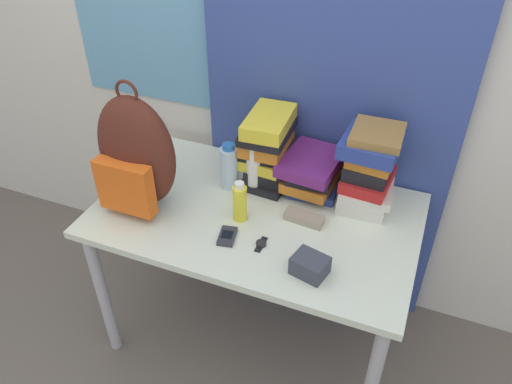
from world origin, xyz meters
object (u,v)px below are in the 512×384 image
(backpack, at_px, (136,156))
(book_stack_left, at_px, (268,148))
(water_bottle, at_px, (229,167))
(cell_phone, at_px, (227,236))
(wristwatch, at_px, (261,244))
(book_stack_right, at_px, (369,168))
(sports_bottle, at_px, (255,163))
(camera_pouch, at_px, (310,266))
(sunscreen_bottle, at_px, (240,202))
(book_stack_center, at_px, (313,172))
(sunglasses_case, at_px, (304,218))

(backpack, xyz_separation_m, book_stack_left, (0.41, 0.34, -0.07))
(water_bottle, xyz_separation_m, cell_phone, (0.12, -0.30, -0.09))
(book_stack_left, xyz_separation_m, wristwatch, (0.12, -0.39, -0.15))
(wristwatch, bearing_deg, book_stack_left, 107.36)
(book_stack_right, relative_size, sports_bottle, 1.27)
(water_bottle, xyz_separation_m, camera_pouch, (0.46, -0.35, -0.06))
(water_bottle, distance_m, sports_bottle, 0.11)
(sports_bottle, bearing_deg, water_bottle, -166.44)
(book_stack_left, distance_m, camera_pouch, 0.58)
(book_stack_right, height_order, sports_bottle, book_stack_right)
(water_bottle, bearing_deg, sunscreen_bottle, -55.10)
(book_stack_right, distance_m, water_bottle, 0.56)
(backpack, distance_m, book_stack_center, 0.70)
(book_stack_right, xyz_separation_m, sports_bottle, (-0.44, -0.08, -0.04))
(book_stack_left, height_order, sunglasses_case, book_stack_left)
(backpack, relative_size, sunscreen_bottle, 3.08)
(book_stack_right, distance_m, sunscreen_bottle, 0.52)
(book_stack_left, bearing_deg, cell_phone, -90.85)
(sunscreen_bottle, distance_m, camera_pouch, 0.38)
(book_stack_left, height_order, sunscreen_bottle, book_stack_left)
(water_bottle, relative_size, wristwatch, 2.46)
(camera_pouch, relative_size, wristwatch, 1.60)
(book_stack_right, bearing_deg, water_bottle, -169.00)
(water_bottle, xyz_separation_m, sports_bottle, (0.10, 0.02, 0.03))
(wristwatch, bearing_deg, book_stack_right, 53.22)
(book_stack_center, height_order, cell_phone, book_stack_center)
(backpack, xyz_separation_m, cell_phone, (0.40, -0.07, -0.22))
(book_stack_center, distance_m, wristwatch, 0.41)
(water_bottle, xyz_separation_m, sunglasses_case, (0.36, -0.10, -0.08))
(cell_phone, xyz_separation_m, wristwatch, (0.13, 0.01, -0.00))
(camera_pouch, xyz_separation_m, wristwatch, (-0.20, 0.07, -0.03))
(water_bottle, bearing_deg, book_stack_right, 11.00)
(book_stack_left, relative_size, cell_phone, 2.87)
(sunscreen_bottle, xyz_separation_m, sunglasses_case, (0.23, 0.08, -0.06))
(book_stack_right, height_order, sunglasses_case, book_stack_right)
(book_stack_center, relative_size, water_bottle, 1.43)
(cell_phone, bearing_deg, book_stack_right, 43.67)
(camera_pouch, bearing_deg, sunglasses_case, 111.22)
(book_stack_right, height_order, sunscreen_bottle, book_stack_right)
(sports_bottle, bearing_deg, book_stack_right, 10.40)
(sunscreen_bottle, bearing_deg, water_bottle, 124.90)
(book_stack_left, distance_m, book_stack_right, 0.42)
(backpack, xyz_separation_m, camera_pouch, (0.73, -0.12, -0.19))
(sports_bottle, relative_size, wristwatch, 3.14)
(cell_phone, bearing_deg, book_stack_center, 63.51)
(wristwatch, bearing_deg, book_stack_center, 79.64)
(book_stack_left, xyz_separation_m, water_bottle, (-0.13, -0.11, -0.06))
(water_bottle, bearing_deg, sports_bottle, 13.56)
(water_bottle, xyz_separation_m, wristwatch, (0.25, -0.29, -0.09))
(book_stack_left, bearing_deg, backpack, -140.31)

